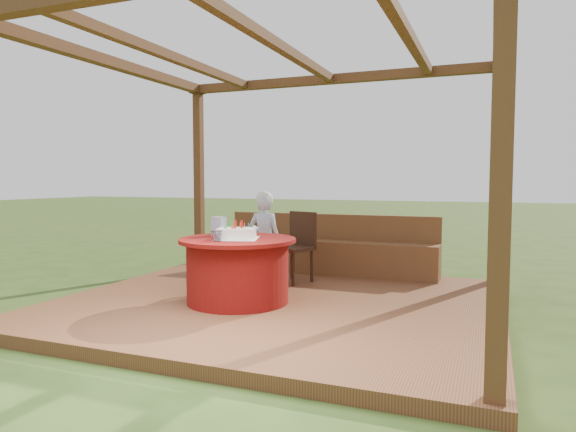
{
  "coord_description": "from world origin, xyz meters",
  "views": [
    {
      "loc": [
        2.08,
        -5.0,
        1.39
      ],
      "look_at": [
        0.0,
        0.25,
        1.0
      ],
      "focal_mm": 32.0,
      "sensor_mm": 36.0,
      "label": 1
    }
  ],
  "objects_px": {
    "chair": "(297,243)",
    "gift_bag": "(219,226)",
    "bench": "(327,254)",
    "birthday_cake": "(237,233)",
    "table": "(238,270)",
    "elderly_woman": "(265,237)",
    "drinking_glass": "(217,236)"
  },
  "relations": [
    {
      "from": "chair",
      "to": "gift_bag",
      "type": "relative_size",
      "value": 4.27
    },
    {
      "from": "bench",
      "to": "birthday_cake",
      "type": "relative_size",
      "value": 5.61
    },
    {
      "from": "table",
      "to": "elderly_woman",
      "type": "distance_m",
      "value": 0.96
    },
    {
      "from": "gift_bag",
      "to": "bench",
      "type": "bearing_deg",
      "value": 80.27
    },
    {
      "from": "chair",
      "to": "table",
      "type": "bearing_deg",
      "value": -98.25
    },
    {
      "from": "table",
      "to": "birthday_cake",
      "type": "relative_size",
      "value": 2.27
    },
    {
      "from": "elderly_woman",
      "to": "table",
      "type": "bearing_deg",
      "value": -83.35
    },
    {
      "from": "drinking_glass",
      "to": "birthday_cake",
      "type": "bearing_deg",
      "value": 69.7
    },
    {
      "from": "chair",
      "to": "gift_bag",
      "type": "bearing_deg",
      "value": -113.58
    },
    {
      "from": "elderly_woman",
      "to": "birthday_cake",
      "type": "relative_size",
      "value": 2.14
    },
    {
      "from": "bench",
      "to": "drinking_glass",
      "type": "height_order",
      "value": "bench"
    },
    {
      "from": "gift_bag",
      "to": "elderly_woman",
      "type": "bearing_deg",
      "value": 85.87
    },
    {
      "from": "bench",
      "to": "drinking_glass",
      "type": "distance_m",
      "value": 2.38
    },
    {
      "from": "bench",
      "to": "gift_bag",
      "type": "bearing_deg",
      "value": -109.8
    },
    {
      "from": "bench",
      "to": "drinking_glass",
      "type": "xyz_separation_m",
      "value": [
        -0.43,
        -2.3,
        0.46
      ]
    },
    {
      "from": "table",
      "to": "drinking_glass",
      "type": "relative_size",
      "value": 10.66
    },
    {
      "from": "table",
      "to": "chair",
      "type": "bearing_deg",
      "value": 81.75
    },
    {
      "from": "drinking_glass",
      "to": "gift_bag",
      "type": "bearing_deg",
      "value": 116.97
    },
    {
      "from": "table",
      "to": "gift_bag",
      "type": "height_order",
      "value": "gift_bag"
    },
    {
      "from": "bench",
      "to": "table",
      "type": "bearing_deg",
      "value": -100.26
    },
    {
      "from": "chair",
      "to": "bench",
      "type": "bearing_deg",
      "value": 76.33
    },
    {
      "from": "elderly_woman",
      "to": "gift_bag",
      "type": "xyz_separation_m",
      "value": [
        -0.2,
        -0.78,
        0.19
      ]
    },
    {
      "from": "bench",
      "to": "gift_bag",
      "type": "height_order",
      "value": "gift_bag"
    },
    {
      "from": "table",
      "to": "chair",
      "type": "xyz_separation_m",
      "value": [
        0.18,
        1.26,
        0.14
      ]
    },
    {
      "from": "elderly_woman",
      "to": "bench",
      "type": "bearing_deg",
      "value": 66.34
    },
    {
      "from": "table",
      "to": "gift_bag",
      "type": "distance_m",
      "value": 0.55
    },
    {
      "from": "bench",
      "to": "table",
      "type": "height_order",
      "value": "bench"
    },
    {
      "from": "table",
      "to": "drinking_glass",
      "type": "height_order",
      "value": "drinking_glass"
    },
    {
      "from": "elderly_woman",
      "to": "drinking_glass",
      "type": "bearing_deg",
      "value": -88.33
    },
    {
      "from": "bench",
      "to": "chair",
      "type": "height_order",
      "value": "chair"
    },
    {
      "from": "table",
      "to": "birthday_cake",
      "type": "xyz_separation_m",
      "value": [
        0.02,
        -0.06,
        0.39
      ]
    },
    {
      "from": "chair",
      "to": "gift_bag",
      "type": "xyz_separation_m",
      "value": [
        -0.49,
        -1.11,
        0.29
      ]
    }
  ]
}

